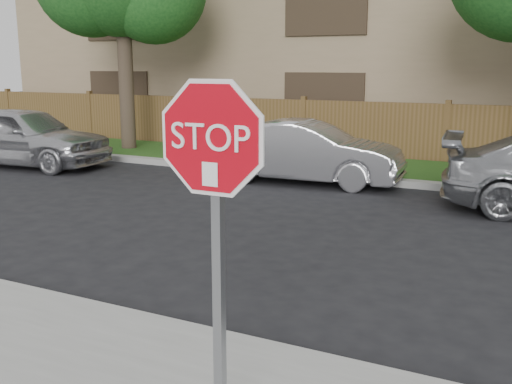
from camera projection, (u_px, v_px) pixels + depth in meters
The scene contains 8 objects.
ground at pixel (232, 341), 5.72m from camera, with size 90.00×90.00×0.00m, color black.
far_curb at pixel (418, 184), 12.81m from camera, with size 70.00×0.30×0.15m, color gray.
grass_strip at pixel (433, 173), 14.25m from camera, with size 70.00×3.00×0.12m, color #1E4714.
fence at pixel (447, 135), 15.49m from camera, with size 70.00×0.12×1.60m, color #513A1C.
apartment_building at pixel (482, 35), 19.80m from camera, with size 35.20×9.20×7.20m.
stop_sign at pixel (214, 189), 3.73m from camera, with size 1.01×0.13×2.55m.
sedan_far_left at pixel (24, 136), 15.38m from camera, with size 1.84×4.58×1.56m, color #BBBBC0.
sedan_left at pixel (307, 152), 13.23m from camera, with size 1.46×4.19×1.38m, color #B1B0B5.
Camera 1 is at (2.60, -4.62, 2.59)m, focal length 42.00 mm.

